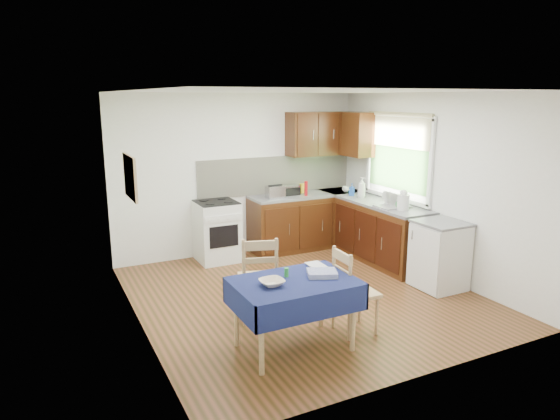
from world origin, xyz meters
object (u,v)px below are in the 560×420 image
chair_near (352,289)px  kettle (403,201)px  toaster (275,192)px  dining_table (294,291)px  dish_rack (393,205)px  chair_far (259,276)px  sandwich_press (290,190)px

chair_near → kettle: bearing=-50.3°
toaster → kettle: bearing=-36.1°
dining_table → chair_near: 0.71m
toaster → dish_rack: (1.22, -1.32, -0.07)m
toaster → chair_far: bearing=-105.5°
sandwich_press → dish_rack: bearing=-43.6°
chair_near → sandwich_press: sandwich_press is taller
chair_near → kettle: size_ratio=3.23×
dish_rack → chair_near: bearing=-146.3°
toaster → sandwich_press: (0.34, 0.16, -0.02)m
chair_near → toaster: 2.88m
sandwich_press → chair_near: bearing=-89.8°
toaster → kettle: (1.24, -1.52, 0.03)m
chair_near → dish_rack: (1.70, 1.47, 0.44)m
chair_near → dish_rack: bearing=-46.0°
chair_near → toaster: bearing=-6.5°
chair_far → sandwich_press: sandwich_press is taller
chair_far → chair_near: size_ratio=1.06×
chair_near → chair_far: bearing=49.8°
sandwich_press → dish_rack: size_ratio=0.59×
kettle → chair_near: bearing=-143.4°
chair_far → dish_rack: bearing=-145.5°
dining_table → sandwich_press: bearing=79.4°
sandwich_press → kettle: size_ratio=0.94×
chair_near → sandwich_press: bearing=-12.3°
dish_rack → dining_table: bearing=-155.0°
dining_table → chair_far: size_ratio=1.21×
chair_near → dish_rack: size_ratio=2.02×
chair_near → toaster: size_ratio=3.29×
chair_near → dish_rack: dish_rack is taller
dining_table → toaster: bearing=83.7°
chair_near → toaster: (0.47, 2.79, 0.51)m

